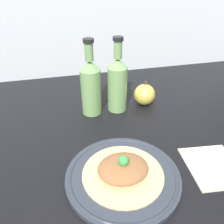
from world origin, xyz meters
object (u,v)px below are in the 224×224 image
Objects in this scene: plated_food at (123,169)px; apple at (145,95)px; cider_bottle_left at (91,86)px; cider_bottle_right at (117,83)px; plate at (123,175)px.

plated_food is 38.56cm from apple.
cider_bottle_left reaches higher than plated_food.
cider_bottle_right reaches higher than plated_food.
plated_food is (0.00, 0.00, 2.15)cm from plate.
apple is at bearing 60.87° from plate.
cider_bottle_right is 12.97cm from apple.
cider_bottle_right is (7.58, 32.74, 9.77)cm from plate.
apple is at bearing 2.58° from cider_bottle_left.
cider_bottle_left is at bearing 93.48° from plated_food.
apple is (20.75, 0.94, -6.51)cm from cider_bottle_left.
plate is 1.07× the size of cider_bottle_left.
cider_bottle_right is (7.58, 32.74, 7.63)cm from plated_food.
plate is at bearing -119.13° from apple.
plated_food is 0.76× the size of cider_bottle_left.
cider_bottle_left is 2.74× the size of apple.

